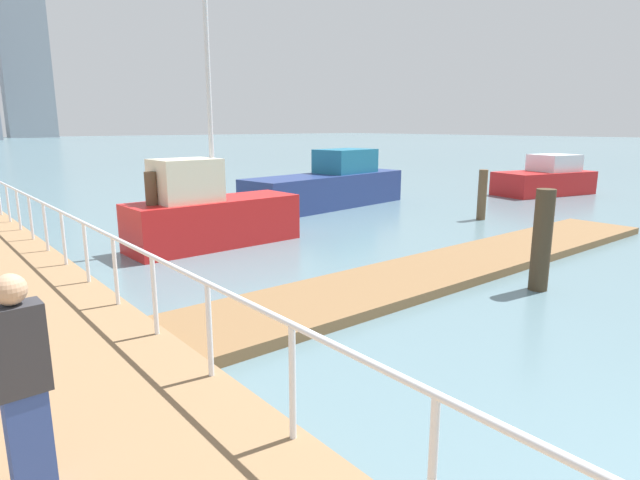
{
  "coord_description": "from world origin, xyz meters",
  "views": [
    {
      "loc": [
        -5.55,
        0.93,
        3.07
      ],
      "look_at": [
        -0.08,
        7.63,
        1.17
      ],
      "focal_mm": 29.31,
      "sensor_mm": 36.0,
      "label": 1
    }
  ],
  "objects_px": {
    "pedestrian_0": "(22,384)",
    "moored_boat_2": "(546,179)",
    "moored_boat_4": "(329,186)",
    "moored_boat_1": "(209,213)"
  },
  "relations": [
    {
      "from": "moored_boat_1",
      "to": "pedestrian_0",
      "type": "xyz_separation_m",
      "value": [
        -5.67,
        -8.12,
        0.42
      ]
    },
    {
      "from": "moored_boat_1",
      "to": "moored_boat_2",
      "type": "distance_m",
      "value": 16.8
    },
    {
      "from": "moored_boat_4",
      "to": "pedestrian_0",
      "type": "bearing_deg",
      "value": -137.66
    },
    {
      "from": "pedestrian_0",
      "to": "moored_boat_2",
      "type": "bearing_deg",
      "value": 19.49
    },
    {
      "from": "moored_boat_4",
      "to": "pedestrian_0",
      "type": "height_order",
      "value": "moored_boat_4"
    },
    {
      "from": "moored_boat_1",
      "to": "moored_boat_4",
      "type": "distance_m",
      "value": 7.53
    },
    {
      "from": "moored_boat_4",
      "to": "moored_boat_2",
      "type": "bearing_deg",
      "value": -18.8
    },
    {
      "from": "moored_boat_2",
      "to": "moored_boat_4",
      "type": "height_order",
      "value": "moored_boat_4"
    },
    {
      "from": "moored_boat_1",
      "to": "pedestrian_0",
      "type": "bearing_deg",
      "value": -124.92
    },
    {
      "from": "moored_boat_4",
      "to": "pedestrian_0",
      "type": "xyz_separation_m",
      "value": [
        -12.46,
        -11.36,
        0.48
      ]
    }
  ]
}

